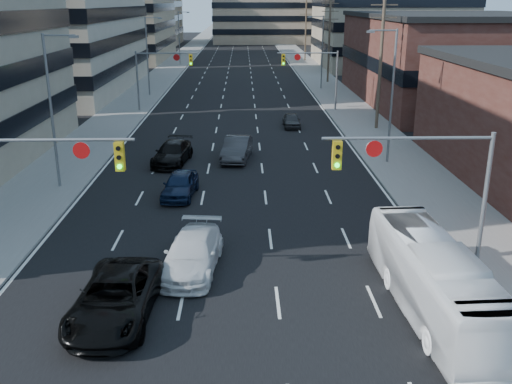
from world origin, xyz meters
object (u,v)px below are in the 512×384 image
at_px(white_van, 192,253).
at_px(sedan_blue, 180,185).
at_px(transit_bus, 434,279).
at_px(black_pickup, 115,298).

relative_size(white_van, sedan_blue, 1.23).
bearing_deg(transit_bus, white_van, 155.18).
bearing_deg(white_van, black_pickup, -116.54).
distance_m(black_pickup, sedan_blue, 13.27).
xyz_separation_m(black_pickup, white_van, (2.39, 3.75, -0.04)).
bearing_deg(black_pickup, transit_bus, 3.24).
relative_size(black_pickup, sedan_blue, 1.35).
bearing_deg(transit_bus, black_pickup, 177.97).
bearing_deg(white_van, sedan_blue, 104.92).
height_order(white_van, sedan_blue, white_van).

